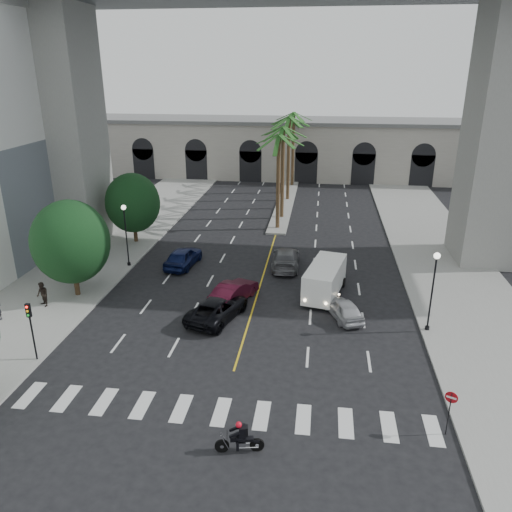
{
  "coord_description": "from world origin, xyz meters",
  "views": [
    {
      "loc": [
        4.34,
        -21.1,
        15.77
      ],
      "look_at": [
        0.71,
        6.0,
        5.35
      ],
      "focal_mm": 35.0,
      "sensor_mm": 36.0,
      "label": 1
    }
  ],
  "objects_px": {
    "car_d": "(286,258)",
    "cargo_van": "(325,279)",
    "car_c": "(217,308)",
    "do_not_enter_sign": "(450,404)",
    "car_a": "(344,309)",
    "car_b": "(234,292)",
    "lamp_post_right": "(433,285)",
    "pedestrian_b": "(42,294)",
    "lamp_post_left_far": "(126,230)",
    "traffic_signal_far": "(31,322)",
    "motorcycle_rider": "(241,438)",
    "car_e": "(183,257)"
  },
  "relations": [
    {
      "from": "car_d",
      "to": "cargo_van",
      "type": "distance_m",
      "value": 6.18
    },
    {
      "from": "car_c",
      "to": "do_not_enter_sign",
      "type": "height_order",
      "value": "do_not_enter_sign"
    },
    {
      "from": "cargo_van",
      "to": "do_not_enter_sign",
      "type": "xyz_separation_m",
      "value": [
        5.62,
        -14.15,
        0.33
      ]
    },
    {
      "from": "car_a",
      "to": "do_not_enter_sign",
      "type": "height_order",
      "value": "do_not_enter_sign"
    },
    {
      "from": "car_b",
      "to": "car_c",
      "type": "distance_m",
      "value": 2.77
    },
    {
      "from": "car_b",
      "to": "car_d",
      "type": "bearing_deg",
      "value": -92.57
    },
    {
      "from": "lamp_post_right",
      "to": "car_c",
      "type": "relative_size",
      "value": 0.99
    },
    {
      "from": "pedestrian_b",
      "to": "lamp_post_left_far",
      "type": "bearing_deg",
      "value": 105.35
    },
    {
      "from": "car_c",
      "to": "do_not_enter_sign",
      "type": "distance_m",
      "value": 15.94
    },
    {
      "from": "do_not_enter_sign",
      "to": "car_d",
      "type": "bearing_deg",
      "value": 138.64
    },
    {
      "from": "traffic_signal_far",
      "to": "car_c",
      "type": "relative_size",
      "value": 0.68
    },
    {
      "from": "motorcycle_rider",
      "to": "do_not_enter_sign",
      "type": "bearing_deg",
      "value": 3.97
    },
    {
      "from": "car_e",
      "to": "cargo_van",
      "type": "bearing_deg",
      "value": 167.18
    },
    {
      "from": "cargo_van",
      "to": "pedestrian_b",
      "type": "height_order",
      "value": "cargo_van"
    },
    {
      "from": "motorcycle_rider",
      "to": "pedestrian_b",
      "type": "height_order",
      "value": "pedestrian_b"
    },
    {
      "from": "car_c",
      "to": "pedestrian_b",
      "type": "relative_size",
      "value": 3.05
    },
    {
      "from": "car_c",
      "to": "do_not_enter_sign",
      "type": "relative_size",
      "value": 2.33
    },
    {
      "from": "cargo_van",
      "to": "do_not_enter_sign",
      "type": "height_order",
      "value": "cargo_van"
    },
    {
      "from": "car_e",
      "to": "car_b",
      "type": "bearing_deg",
      "value": 138.84
    },
    {
      "from": "lamp_post_left_far",
      "to": "lamp_post_right",
      "type": "distance_m",
      "value": 24.16
    },
    {
      "from": "traffic_signal_far",
      "to": "cargo_van",
      "type": "xyz_separation_m",
      "value": [
        16.18,
        10.97,
        -1.17
      ]
    },
    {
      "from": "lamp_post_left_far",
      "to": "car_b",
      "type": "distance_m",
      "value": 11.5
    },
    {
      "from": "car_b",
      "to": "car_c",
      "type": "xyz_separation_m",
      "value": [
        -0.64,
        -2.7,
        -0.01
      ]
    },
    {
      "from": "car_e",
      "to": "car_a",
      "type": "bearing_deg",
      "value": 157.06
    },
    {
      "from": "lamp_post_left_far",
      "to": "car_a",
      "type": "bearing_deg",
      "value": -21.25
    },
    {
      "from": "traffic_signal_far",
      "to": "car_e",
      "type": "relative_size",
      "value": 0.75
    },
    {
      "from": "traffic_signal_far",
      "to": "car_d",
      "type": "bearing_deg",
      "value": 51.4
    },
    {
      "from": "car_c",
      "to": "car_d",
      "type": "bearing_deg",
      "value": -93.51
    },
    {
      "from": "motorcycle_rider",
      "to": "car_c",
      "type": "height_order",
      "value": "motorcycle_rider"
    },
    {
      "from": "car_e",
      "to": "do_not_enter_sign",
      "type": "xyz_separation_m",
      "value": [
        17.4,
        -18.45,
        0.85
      ]
    },
    {
      "from": "lamp_post_right",
      "to": "traffic_signal_far",
      "type": "relative_size",
      "value": 1.47
    },
    {
      "from": "car_c",
      "to": "do_not_enter_sign",
      "type": "xyz_separation_m",
      "value": [
        12.64,
        -9.67,
        0.93
      ]
    },
    {
      "from": "car_e",
      "to": "motorcycle_rider",
      "type": "bearing_deg",
      "value": 118.99
    },
    {
      "from": "car_d",
      "to": "do_not_enter_sign",
      "type": "xyz_separation_m",
      "value": [
        8.87,
        -19.39,
        0.89
      ]
    },
    {
      "from": "car_b",
      "to": "do_not_enter_sign",
      "type": "bearing_deg",
      "value": 155.63
    },
    {
      "from": "motorcycle_rider",
      "to": "do_not_enter_sign",
      "type": "distance_m",
      "value": 9.45
    },
    {
      "from": "lamp_post_right",
      "to": "car_a",
      "type": "relative_size",
      "value": 1.36
    },
    {
      "from": "car_a",
      "to": "pedestrian_b",
      "type": "distance_m",
      "value": 20.67
    },
    {
      "from": "motorcycle_rider",
      "to": "car_e",
      "type": "bearing_deg",
      "value": 101.56
    },
    {
      "from": "lamp_post_right",
      "to": "motorcycle_rider",
      "type": "height_order",
      "value": "lamp_post_right"
    },
    {
      "from": "car_e",
      "to": "pedestrian_b",
      "type": "height_order",
      "value": "pedestrian_b"
    },
    {
      "from": "traffic_signal_far",
      "to": "car_d",
      "type": "relative_size",
      "value": 0.67
    },
    {
      "from": "car_d",
      "to": "lamp_post_left_far",
      "type": "bearing_deg",
      "value": 5.3
    },
    {
      "from": "traffic_signal_far",
      "to": "do_not_enter_sign",
      "type": "distance_m",
      "value": 22.05
    },
    {
      "from": "car_b",
      "to": "car_e",
      "type": "relative_size",
      "value": 0.94
    },
    {
      "from": "car_a",
      "to": "car_d",
      "type": "bearing_deg",
      "value": -83.89
    },
    {
      "from": "car_c",
      "to": "cargo_van",
      "type": "bearing_deg",
      "value": -129.71
    },
    {
      "from": "traffic_signal_far",
      "to": "car_c",
      "type": "height_order",
      "value": "traffic_signal_far"
    },
    {
      "from": "cargo_van",
      "to": "pedestrian_b",
      "type": "distance_m",
      "value": 19.86
    },
    {
      "from": "motorcycle_rider",
      "to": "pedestrian_b",
      "type": "xyz_separation_m",
      "value": [
        -15.83,
        11.87,
        0.33
      ]
    }
  ]
}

